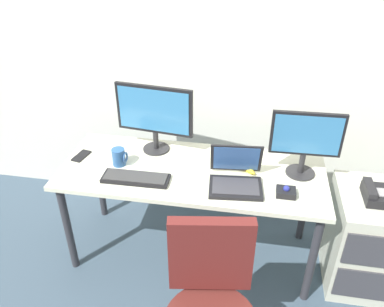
% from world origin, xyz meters
% --- Properties ---
extents(ground_plane, '(8.00, 8.00, 0.00)m').
position_xyz_m(ground_plane, '(0.00, 0.00, 0.00)').
color(ground_plane, '#384A5A').
extents(back_wall, '(6.00, 0.10, 2.80)m').
position_xyz_m(back_wall, '(0.00, 0.69, 1.40)').
color(back_wall, silver).
rests_on(back_wall, ground).
extents(desk, '(1.67, 0.67, 0.71)m').
position_xyz_m(desk, '(0.00, 0.00, 0.64)').
color(desk, beige).
rests_on(desk, ground).
extents(file_cabinet, '(0.42, 0.53, 0.66)m').
position_xyz_m(file_cabinet, '(1.12, -0.03, 0.33)').
color(file_cabinet, beige).
rests_on(file_cabinet, ground).
extents(desk_phone, '(0.17, 0.20, 0.09)m').
position_xyz_m(desk_phone, '(1.11, -0.04, 0.70)').
color(desk_phone, black).
rests_on(desk_phone, file_cabinet).
extents(monitor_main, '(0.52, 0.18, 0.46)m').
position_xyz_m(monitor_main, '(-0.28, 0.20, 0.99)').
color(monitor_main, '#262628').
rests_on(monitor_main, desk).
extents(monitor_side, '(0.42, 0.18, 0.42)m').
position_xyz_m(monitor_side, '(0.67, 0.08, 0.96)').
color(monitor_side, '#262628').
rests_on(monitor_side, desk).
extents(keyboard, '(0.41, 0.14, 0.03)m').
position_xyz_m(keyboard, '(-0.32, -0.17, 0.73)').
color(keyboard, black).
rests_on(keyboard, desk).
extents(laptop, '(0.34, 0.32, 0.23)m').
position_xyz_m(laptop, '(0.28, -0.11, 0.77)').
color(laptop, black).
rests_on(laptop, desk).
extents(trackball_mouse, '(0.11, 0.09, 0.07)m').
position_xyz_m(trackball_mouse, '(0.58, -0.16, 0.74)').
color(trackball_mouse, black).
rests_on(trackball_mouse, desk).
extents(coffee_mug, '(0.09, 0.08, 0.11)m').
position_xyz_m(coffee_mug, '(-0.47, -0.02, 0.77)').
color(coffee_mug, '#2B5790').
rests_on(coffee_mug, desk).
extents(cell_phone, '(0.09, 0.15, 0.01)m').
position_xyz_m(cell_phone, '(-0.76, 0.02, 0.72)').
color(cell_phone, black).
rests_on(cell_phone, desk).
extents(banana, '(0.16, 0.17, 0.04)m').
position_xyz_m(banana, '(0.33, 0.06, 0.73)').
color(banana, yellow).
rests_on(banana, desk).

